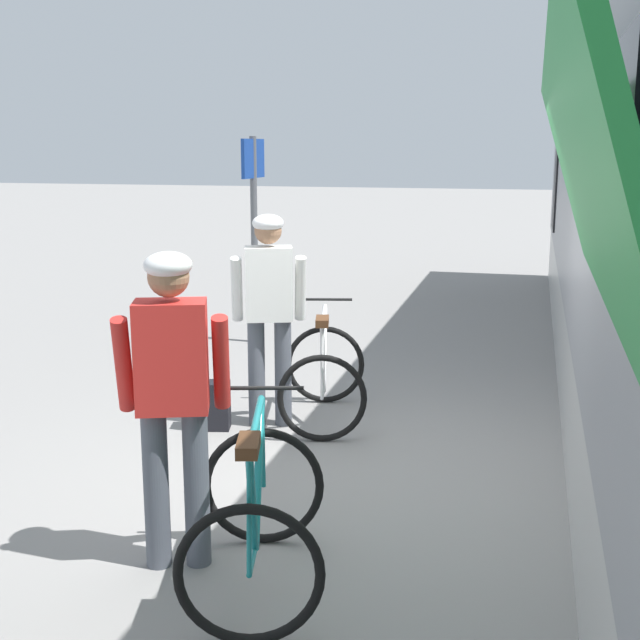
{
  "coord_description": "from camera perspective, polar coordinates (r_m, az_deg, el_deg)",
  "views": [
    {
      "loc": [
        1.03,
        -5.43,
        2.3
      ],
      "look_at": [
        -0.44,
        0.29,
        1.05
      ],
      "focal_mm": 46.49,
      "sensor_mm": 36.0,
      "label": 1
    }
  ],
  "objects": [
    {
      "name": "ground_plane",
      "position": [
        5.99,
        3.44,
        -10.67
      ],
      "size": [
        80.0,
        80.0,
        0.0
      ],
      "primitive_type": "plane",
      "color": "gray"
    },
    {
      "name": "cyclist_near_in_red",
      "position": [
        4.51,
        -10.12,
        -4.28
      ],
      "size": [
        0.66,
        0.45,
        1.76
      ],
      "color": "#4C515B",
      "rests_on": "ground"
    },
    {
      "name": "cyclist_far_in_white",
      "position": [
        6.76,
        -3.54,
        1.3
      ],
      "size": [
        0.66,
        0.44,
        1.76
      ],
      "color": "#4C515B",
      "rests_on": "ground"
    },
    {
      "name": "bicycle_near_teal",
      "position": [
        4.44,
        -4.38,
        -13.43
      ],
      "size": [
        0.96,
        1.21,
        0.99
      ],
      "color": "black",
      "rests_on": "ground"
    },
    {
      "name": "bicycle_far_white",
      "position": [
        6.98,
        0.25,
        -3.82
      ],
      "size": [
        0.93,
        1.2,
        0.99
      ],
      "color": "black",
      "rests_on": "ground"
    },
    {
      "name": "backpack_on_platform",
      "position": [
        6.91,
        -7.4,
        -5.85
      ],
      "size": [
        0.31,
        0.24,
        0.4
      ],
      "primitive_type": "cube",
      "rotation": [
        0.0,
        0.0,
        0.23
      ],
      "color": "black",
      "rests_on": "ground"
    },
    {
      "name": "platform_sign_post",
      "position": [
        9.67,
        -4.58,
        7.9
      ],
      "size": [
        0.08,
        0.7,
        2.4
      ],
      "color": "#595B60",
      "rests_on": "ground"
    }
  ]
}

